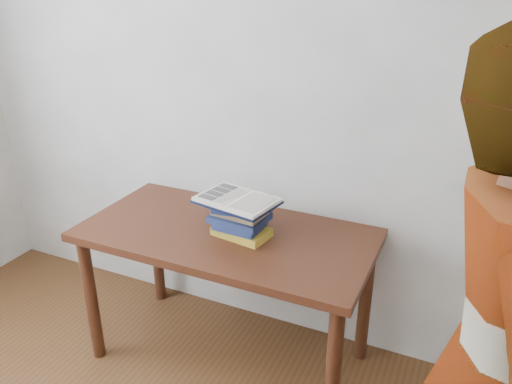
% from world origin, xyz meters
% --- Properties ---
extents(desk, '(1.33, 0.66, 0.71)m').
position_xyz_m(desk, '(0.02, 1.38, 0.61)').
color(desk, '#421F10').
rests_on(desk, ground).
extents(book_stack, '(0.27, 0.20, 0.15)m').
position_xyz_m(book_stack, '(0.09, 1.38, 0.79)').
color(book_stack, '#A58A25').
rests_on(book_stack, desk).
extents(open_book, '(0.38, 0.29, 0.03)m').
position_xyz_m(open_book, '(0.07, 1.39, 0.87)').
color(open_book, black).
rests_on(open_book, book_stack).
extents(reader, '(0.53, 0.70, 1.70)m').
position_xyz_m(reader, '(1.11, 0.75, 0.85)').
color(reader, tan).
rests_on(reader, ground).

